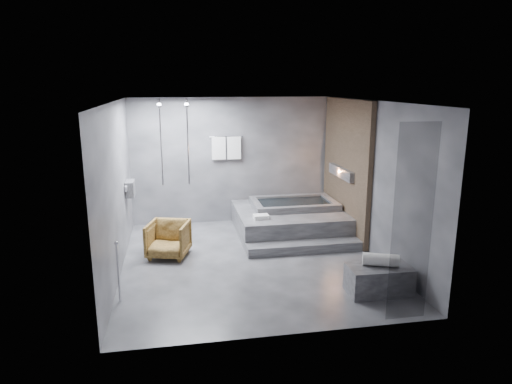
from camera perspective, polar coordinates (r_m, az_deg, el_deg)
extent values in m
plane|color=#323235|center=(8.25, -0.52, -8.59)|extent=(5.00, 5.00, 0.00)
cube|color=#535356|center=(7.65, -0.57, 11.23)|extent=(4.50, 5.00, 0.04)
cube|color=#3D3D42|center=(10.26, -2.92, 3.93)|extent=(4.50, 0.04, 2.80)
cube|color=#3D3D42|center=(5.47, 3.92, -4.69)|extent=(4.50, 0.04, 2.80)
cube|color=#3D3D42|center=(7.78, -17.10, 0.25)|extent=(0.04, 5.00, 2.80)
cube|color=#3D3D42|center=(8.50, 14.59, 1.50)|extent=(0.04, 5.00, 2.80)
cube|color=#8E7153|center=(9.60, 11.17, 3.03)|extent=(0.10, 2.40, 2.78)
cube|color=#FF9938|center=(9.59, 10.70, 2.43)|extent=(0.14, 1.20, 0.20)
cube|color=gray|center=(9.19, -15.45, 0.43)|extent=(0.16, 0.42, 0.30)
imported|color=beige|center=(9.11, -15.42, 0.01)|extent=(0.08, 0.08, 0.21)
imported|color=beige|center=(9.31, -15.31, 0.13)|extent=(0.07, 0.07, 0.15)
cylinder|color=silver|center=(9.66, -8.53, 6.21)|extent=(0.04, 0.04, 1.80)
cylinder|color=silver|center=(9.66, -11.81, 6.07)|extent=(0.04, 0.04, 1.80)
cylinder|color=silver|center=(10.10, -3.76, 6.93)|extent=(0.75, 0.02, 0.02)
cube|color=white|center=(10.10, -4.69, 5.48)|extent=(0.30, 0.06, 0.50)
cube|color=white|center=(10.14, -2.77, 5.54)|extent=(0.30, 0.06, 0.50)
cylinder|color=silver|center=(6.92, -16.83, -9.66)|extent=(0.04, 0.04, 0.90)
cube|color=black|center=(6.13, 18.96, -3.88)|extent=(0.55, 0.01, 2.60)
cube|color=#37373A|center=(9.71, 4.14, -3.61)|extent=(2.20, 2.00, 0.50)
cube|color=#37373A|center=(8.69, 6.06, -6.87)|extent=(2.20, 0.36, 0.18)
cube|color=#323234|center=(7.24, 15.09, -10.53)|extent=(0.96, 0.54, 0.42)
imported|color=#483012|center=(8.49, -10.91, -5.83)|extent=(0.88, 0.89, 0.66)
cylinder|color=white|center=(7.16, 15.32, -8.18)|extent=(0.56, 0.38, 0.19)
cube|color=white|center=(8.96, 0.64, -3.11)|extent=(0.30, 0.23, 0.08)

